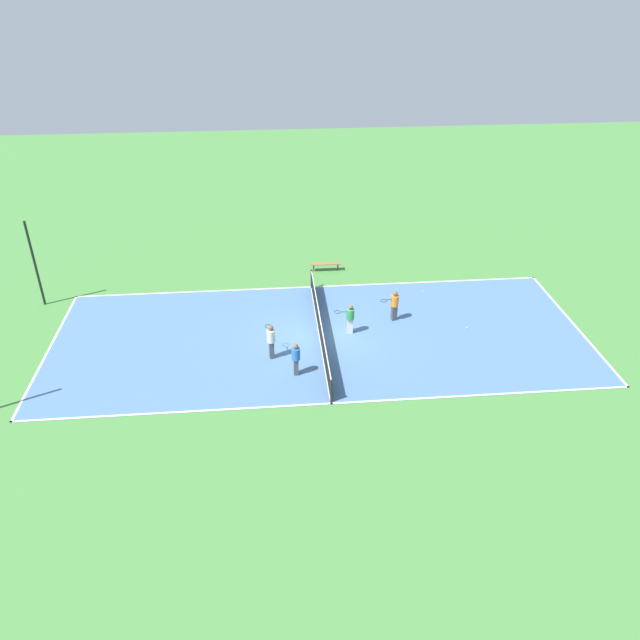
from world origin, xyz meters
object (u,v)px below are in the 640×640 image
(player_far_green, at_px, (350,317))
(player_center_orange, at_px, (394,304))
(tennis_net, at_px, (320,327))
(player_near_blue, at_px, (296,357))
(bench, at_px, (326,264))
(fence_post_back_right, at_px, (35,264))
(tennis_ball_midcourt, at_px, (467,328))
(tennis_ball_left_sideline, at_px, (423,291))
(player_far_white, at_px, (271,339))

(player_far_green, distance_m, player_center_orange, 2.47)
(tennis_net, xyz_separation_m, player_near_blue, (-2.88, 1.26, 0.31))
(bench, bearing_deg, fence_post_back_right, 10.11)
(bench, distance_m, tennis_ball_midcourt, 9.15)
(player_near_blue, height_order, tennis_ball_midcourt, player_near_blue)
(player_near_blue, distance_m, tennis_ball_left_sideline, 9.81)
(player_far_green, bearing_deg, player_far_white, 28.18)
(player_near_blue, bearing_deg, tennis_ball_midcourt, 109.96)
(bench, height_order, player_far_green, player_far_green)
(player_far_green, distance_m, tennis_ball_left_sideline, 5.78)
(player_far_green, xyz_separation_m, fence_post_back_right, (4.16, 14.97, 1.37))
(player_far_white, bearing_deg, fence_post_back_right, 53.22)
(bench, relative_size, tennis_ball_left_sideline, 24.39)
(tennis_ball_midcourt, relative_size, fence_post_back_right, 0.02)
(tennis_net, bearing_deg, fence_post_back_right, 72.14)
(player_far_green, bearing_deg, bench, -83.32)
(tennis_net, distance_m, tennis_ball_left_sideline, 6.99)
(bench, relative_size, player_far_white, 1.02)
(player_far_white, height_order, tennis_ball_midcourt, player_far_white)
(player_near_blue, distance_m, player_center_orange, 6.41)
(tennis_ball_midcourt, bearing_deg, bench, 41.16)
(tennis_ball_left_sideline, bearing_deg, player_far_green, 130.17)
(player_far_green, bearing_deg, fence_post_back_right, -12.72)
(tennis_net, xyz_separation_m, player_center_orange, (1.20, -3.67, 0.34))
(bench, bearing_deg, tennis_ball_midcourt, 131.16)
(tennis_ball_midcourt, bearing_deg, player_near_blue, 109.73)
(bench, height_order, tennis_ball_left_sideline, bench)
(tennis_net, xyz_separation_m, bench, (6.96, -0.95, -0.16))
(tennis_net, distance_m, player_far_white, 2.75)
(player_far_white, relative_size, tennis_ball_midcourt, 23.83)
(player_near_blue, bearing_deg, fence_post_back_right, -120.30)
(tennis_net, bearing_deg, player_center_orange, -71.86)
(player_far_white, bearing_deg, tennis_ball_midcourt, -89.40)
(tennis_ball_left_sideline, bearing_deg, tennis_net, 124.01)
(player_far_white, xyz_separation_m, tennis_ball_midcourt, (1.60, -9.23, -0.89))
(player_far_white, distance_m, fence_post_back_right, 12.82)
(player_far_green, xyz_separation_m, player_center_orange, (0.99, -2.26, 0.04))
(player_center_orange, relative_size, tennis_ball_left_sideline, 22.56)
(tennis_ball_left_sideline, bearing_deg, player_center_orange, 141.95)
(player_far_white, xyz_separation_m, tennis_ball_left_sideline, (5.43, -8.04, -0.89))
(player_far_green, relative_size, tennis_ball_midcourt, 21.62)
(player_center_orange, height_order, tennis_ball_left_sideline, player_center_orange)
(bench, height_order, fence_post_back_right, fence_post_back_right)
(player_far_white, xyz_separation_m, player_near_blue, (-1.35, -0.99, -0.09))
(tennis_net, xyz_separation_m, player_far_green, (0.21, -1.41, 0.30))
(bench, distance_m, fence_post_back_right, 14.86)
(player_far_white, distance_m, player_near_blue, 1.68)
(player_far_green, height_order, tennis_ball_midcourt, player_far_green)
(tennis_net, distance_m, tennis_ball_midcourt, 6.99)
(tennis_ball_left_sideline, relative_size, tennis_ball_midcourt, 1.00)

